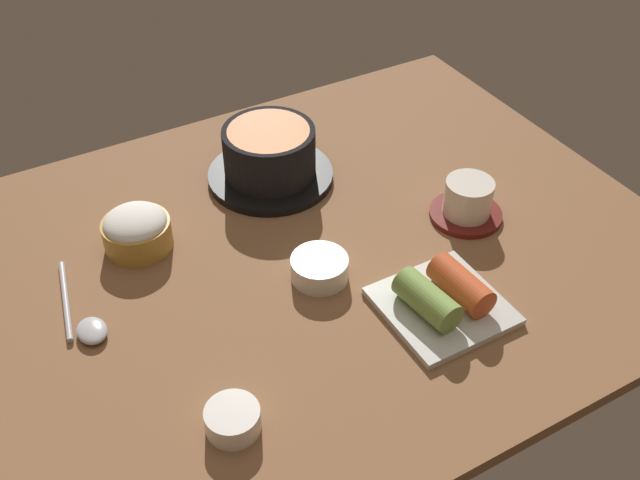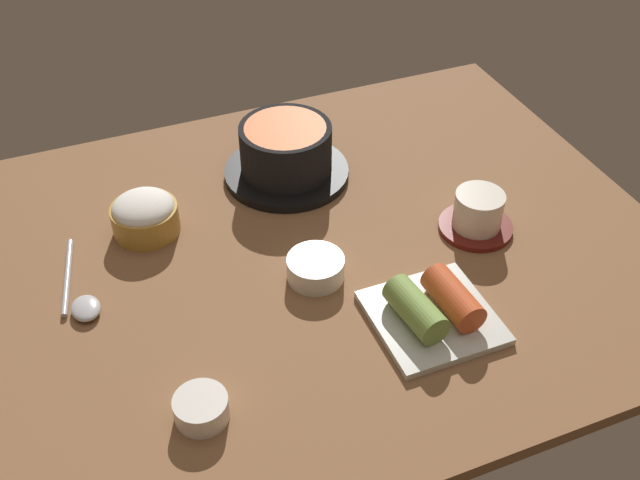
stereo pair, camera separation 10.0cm
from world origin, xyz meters
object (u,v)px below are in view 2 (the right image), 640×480
(tea_cup_with_saucer, at_px, (478,214))
(banchan_cup_center, at_px, (317,267))
(spoon, at_px, (80,298))
(kimchi_plate, at_px, (433,310))
(stone_pot, at_px, (286,153))
(rice_bowl, at_px, (145,215))
(side_bowl_near, at_px, (201,408))

(tea_cup_with_saucer, distance_m, banchan_cup_center, 0.24)
(spoon, bearing_deg, tea_cup_with_saucer, -6.50)
(banchan_cup_center, bearing_deg, kimchi_plate, -50.85)
(stone_pot, xyz_separation_m, tea_cup_with_saucer, (0.20, -0.22, -0.01))
(kimchi_plate, bearing_deg, stone_pot, 100.02)
(banchan_cup_center, bearing_deg, spoon, 166.99)
(stone_pot, height_order, spoon, stone_pot)
(stone_pot, bearing_deg, kimchi_plate, -79.98)
(kimchi_plate, bearing_deg, rice_bowl, 133.77)
(rice_bowl, distance_m, spoon, 0.15)
(kimchi_plate, distance_m, side_bowl_near, 0.30)
(side_bowl_near, height_order, spoon, side_bowl_near)
(tea_cup_with_saucer, height_order, kimchi_plate, tea_cup_with_saucer)
(stone_pot, bearing_deg, rice_bowl, -167.38)
(banchan_cup_center, bearing_deg, stone_pot, 79.90)
(kimchi_plate, bearing_deg, banchan_cup_center, 129.15)
(rice_bowl, relative_size, tea_cup_with_saucer, 0.89)
(stone_pot, bearing_deg, tea_cup_with_saucer, -47.33)
(side_bowl_near, bearing_deg, rice_bowl, 88.07)
(rice_bowl, height_order, kimchi_plate, rice_bowl)
(rice_bowl, height_order, side_bowl_near, rice_bowl)
(tea_cup_with_saucer, height_order, banchan_cup_center, tea_cup_with_saucer)
(tea_cup_with_saucer, relative_size, side_bowl_near, 1.72)
(tea_cup_with_saucer, relative_size, kimchi_plate, 0.71)
(stone_pot, relative_size, spoon, 1.16)
(tea_cup_with_saucer, relative_size, spoon, 0.63)
(rice_bowl, bearing_deg, banchan_cup_center, -43.31)
(stone_pot, distance_m, banchan_cup_center, 0.23)
(rice_bowl, xyz_separation_m, spoon, (-0.11, -0.11, -0.02))
(banchan_cup_center, bearing_deg, rice_bowl, 136.69)
(tea_cup_with_saucer, xyz_separation_m, kimchi_plate, (-0.14, -0.13, -0.01))
(banchan_cup_center, height_order, side_bowl_near, banchan_cup_center)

